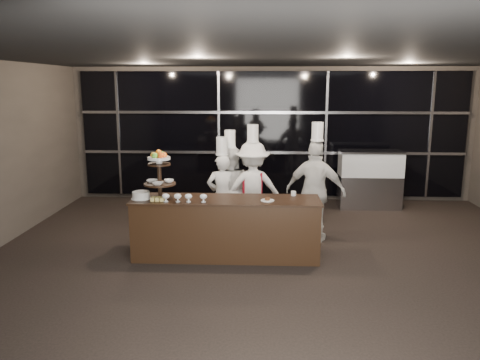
{
  "coord_description": "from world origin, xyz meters",
  "views": [
    {
      "loc": [
        -0.26,
        -5.61,
        2.62
      ],
      "look_at": [
        -0.57,
        1.52,
        1.15
      ],
      "focal_mm": 35.0,
      "sensor_mm": 36.0,
      "label": 1
    }
  ],
  "objects_px": {
    "buffet_counter": "(226,228)",
    "chef_c": "(253,188)",
    "layer_cake": "(141,195)",
    "chef_d": "(315,191)",
    "chef_b": "(230,189)",
    "display_case": "(370,176)",
    "chef_a": "(222,193)",
    "display_stand": "(159,171)"
  },
  "relations": [
    {
      "from": "layer_cake",
      "to": "chef_d",
      "type": "xyz_separation_m",
      "value": [
        2.72,
        0.86,
        -0.1
      ]
    },
    {
      "from": "display_stand",
      "to": "chef_c",
      "type": "height_order",
      "value": "chef_c"
    },
    {
      "from": "display_case",
      "to": "chef_a",
      "type": "relative_size",
      "value": 0.75
    },
    {
      "from": "layer_cake",
      "to": "chef_c",
      "type": "distance_m",
      "value": 2.05
    },
    {
      "from": "chef_d",
      "to": "chef_c",
      "type": "bearing_deg",
      "value": 162.48
    },
    {
      "from": "display_stand",
      "to": "chef_b",
      "type": "xyz_separation_m",
      "value": [
        0.98,
        1.24,
        -0.55
      ]
    },
    {
      "from": "chef_a",
      "to": "chef_b",
      "type": "distance_m",
      "value": 0.24
    },
    {
      "from": "buffet_counter",
      "to": "chef_b",
      "type": "distance_m",
      "value": 1.28
    },
    {
      "from": "chef_c",
      "to": "chef_d",
      "type": "xyz_separation_m",
      "value": [
        1.06,
        -0.33,
        0.04
      ]
    },
    {
      "from": "chef_d",
      "to": "buffet_counter",
      "type": "bearing_deg",
      "value": -150.55
    },
    {
      "from": "buffet_counter",
      "to": "display_stand",
      "type": "xyz_separation_m",
      "value": [
        -1.0,
        -0.0,
        0.87
      ]
    },
    {
      "from": "chef_c",
      "to": "chef_a",
      "type": "bearing_deg",
      "value": -167.75
    },
    {
      "from": "buffet_counter",
      "to": "layer_cake",
      "type": "bearing_deg",
      "value": -177.76
    },
    {
      "from": "display_case",
      "to": "chef_c",
      "type": "height_order",
      "value": "chef_c"
    },
    {
      "from": "display_stand",
      "to": "layer_cake",
      "type": "distance_m",
      "value": 0.46
    },
    {
      "from": "chef_a",
      "to": "chef_d",
      "type": "xyz_separation_m",
      "value": [
        1.58,
        -0.22,
        0.12
      ]
    },
    {
      "from": "display_case",
      "to": "chef_b",
      "type": "xyz_separation_m",
      "value": [
        -2.88,
        -1.84,
        0.1
      ]
    },
    {
      "from": "layer_cake",
      "to": "chef_d",
      "type": "distance_m",
      "value": 2.85
    },
    {
      "from": "buffet_counter",
      "to": "chef_b",
      "type": "xyz_separation_m",
      "value": [
        -0.02,
        1.24,
        0.32
      ]
    },
    {
      "from": "display_stand",
      "to": "chef_d",
      "type": "height_order",
      "value": "chef_d"
    },
    {
      "from": "buffet_counter",
      "to": "chef_c",
      "type": "xyz_separation_m",
      "value": [
        0.38,
        1.15,
        0.37
      ]
    },
    {
      "from": "chef_a",
      "to": "chef_b",
      "type": "relative_size",
      "value": 0.95
    },
    {
      "from": "layer_cake",
      "to": "chef_d",
      "type": "relative_size",
      "value": 0.15
    },
    {
      "from": "chef_d",
      "to": "layer_cake",
      "type": "bearing_deg",
      "value": -162.4
    },
    {
      "from": "display_case",
      "to": "chef_d",
      "type": "relative_size",
      "value": 0.65
    },
    {
      "from": "display_case",
      "to": "chef_d",
      "type": "xyz_separation_m",
      "value": [
        -1.42,
        -2.26,
        0.19
      ]
    },
    {
      "from": "chef_c",
      "to": "chef_b",
      "type": "bearing_deg",
      "value": 167.09
    },
    {
      "from": "buffet_counter",
      "to": "layer_cake",
      "type": "xyz_separation_m",
      "value": [
        -1.28,
        -0.05,
        0.51
      ]
    },
    {
      "from": "chef_d",
      "to": "chef_b",
      "type": "bearing_deg",
      "value": 163.72
    },
    {
      "from": "chef_c",
      "to": "buffet_counter",
      "type": "bearing_deg",
      "value": -108.43
    },
    {
      "from": "chef_b",
      "to": "chef_d",
      "type": "height_order",
      "value": "chef_d"
    },
    {
      "from": "chef_b",
      "to": "chef_d",
      "type": "relative_size",
      "value": 0.91
    },
    {
      "from": "layer_cake",
      "to": "chef_d",
      "type": "height_order",
      "value": "chef_d"
    },
    {
      "from": "buffet_counter",
      "to": "chef_c",
      "type": "height_order",
      "value": "chef_c"
    },
    {
      "from": "layer_cake",
      "to": "chef_c",
      "type": "xyz_separation_m",
      "value": [
        1.66,
        1.2,
        -0.14
      ]
    },
    {
      "from": "display_case",
      "to": "chef_c",
      "type": "distance_m",
      "value": 3.14
    },
    {
      "from": "layer_cake",
      "to": "chef_a",
      "type": "relative_size",
      "value": 0.17
    },
    {
      "from": "display_case",
      "to": "chef_b",
      "type": "bearing_deg",
      "value": -147.4
    },
    {
      "from": "buffet_counter",
      "to": "chef_d",
      "type": "distance_m",
      "value": 1.7
    },
    {
      "from": "buffet_counter",
      "to": "chef_c",
      "type": "relative_size",
      "value": 1.46
    },
    {
      "from": "display_case",
      "to": "chef_a",
      "type": "distance_m",
      "value": 3.63
    },
    {
      "from": "display_stand",
      "to": "chef_b",
      "type": "height_order",
      "value": "chef_b"
    }
  ]
}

